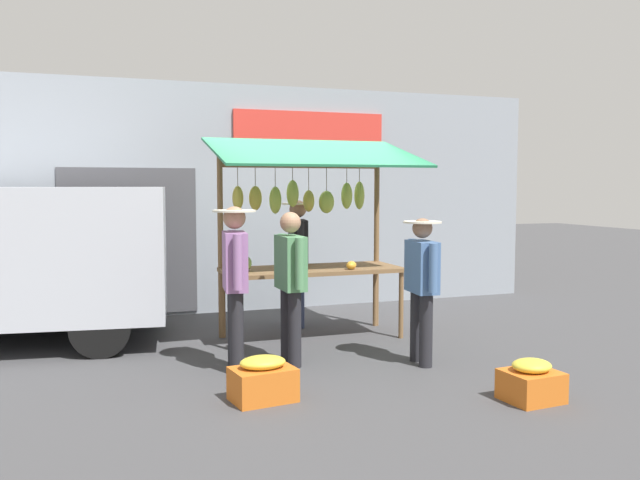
{
  "coord_description": "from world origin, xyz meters",
  "views": [
    {
      "loc": [
        2.7,
        7.83,
        1.9
      ],
      "look_at": [
        0.0,
        0.3,
        1.25
      ],
      "focal_mm": 37.77,
      "sensor_mm": 36.0,
      "label": 1
    }
  ],
  "objects_px": {
    "market_stall": "(309,214)",
    "shopper_with_shopping_bag": "(291,277)",
    "produce_crate_side": "(531,382)",
    "shopper_in_grey_tee": "(235,274)",
    "produce_crate_near": "(263,380)",
    "shopper_in_striped_shirt": "(422,279)",
    "vendor_with_sunhat": "(298,251)"
  },
  "relations": [
    {
      "from": "produce_crate_near",
      "to": "market_stall",
      "type": "bearing_deg",
      "value": -118.1
    },
    {
      "from": "market_stall",
      "to": "shopper_with_shopping_bag",
      "type": "xyz_separation_m",
      "value": [
        0.6,
        1.15,
        -0.61
      ]
    },
    {
      "from": "vendor_with_sunhat",
      "to": "produce_crate_side",
      "type": "bearing_deg",
      "value": 26.28
    },
    {
      "from": "vendor_with_sunhat",
      "to": "shopper_in_grey_tee",
      "type": "bearing_deg",
      "value": -22.23
    },
    {
      "from": "market_stall",
      "to": "shopper_in_grey_tee",
      "type": "height_order",
      "value": "market_stall"
    },
    {
      "from": "vendor_with_sunhat",
      "to": "shopper_in_grey_tee",
      "type": "distance_m",
      "value": 2.29
    },
    {
      "from": "produce_crate_near",
      "to": "shopper_in_striped_shirt",
      "type": "bearing_deg",
      "value": -161.73
    },
    {
      "from": "vendor_with_sunhat",
      "to": "market_stall",
      "type": "bearing_deg",
      "value": 5.66
    },
    {
      "from": "market_stall",
      "to": "produce_crate_side",
      "type": "height_order",
      "value": "market_stall"
    },
    {
      "from": "shopper_in_grey_tee",
      "to": "market_stall",
      "type": "bearing_deg",
      "value": -37.86
    },
    {
      "from": "shopper_in_grey_tee",
      "to": "produce_crate_near",
      "type": "relative_size",
      "value": 2.87
    },
    {
      "from": "shopper_with_shopping_bag",
      "to": "produce_crate_side",
      "type": "distance_m",
      "value": 2.62
    },
    {
      "from": "shopper_with_shopping_bag",
      "to": "produce_crate_side",
      "type": "xyz_separation_m",
      "value": [
        -1.63,
        1.9,
        -0.77
      ]
    },
    {
      "from": "market_stall",
      "to": "shopper_with_shopping_bag",
      "type": "height_order",
      "value": "market_stall"
    },
    {
      "from": "shopper_with_shopping_bag",
      "to": "shopper_in_striped_shirt",
      "type": "xyz_separation_m",
      "value": [
        -1.31,
        0.46,
        -0.03
      ]
    },
    {
      "from": "vendor_with_sunhat",
      "to": "shopper_with_shopping_bag",
      "type": "relative_size",
      "value": 1.05
    },
    {
      "from": "shopper_with_shopping_bag",
      "to": "vendor_with_sunhat",
      "type": "bearing_deg",
      "value": -20.63
    },
    {
      "from": "shopper_with_shopping_bag",
      "to": "shopper_in_grey_tee",
      "type": "relative_size",
      "value": 0.96
    },
    {
      "from": "shopper_with_shopping_bag",
      "to": "shopper_in_grey_tee",
      "type": "distance_m",
      "value": 0.61
    },
    {
      "from": "market_stall",
      "to": "produce_crate_side",
      "type": "bearing_deg",
      "value": 108.67
    },
    {
      "from": "shopper_with_shopping_bag",
      "to": "produce_crate_near",
      "type": "xyz_separation_m",
      "value": [
        0.6,
        1.09,
        -0.75
      ]
    },
    {
      "from": "produce_crate_near",
      "to": "produce_crate_side",
      "type": "xyz_separation_m",
      "value": [
        -2.23,
        0.81,
        -0.01
      ]
    },
    {
      "from": "vendor_with_sunhat",
      "to": "shopper_in_grey_tee",
      "type": "relative_size",
      "value": 1.01
    },
    {
      "from": "market_stall",
      "to": "shopper_with_shopping_bag",
      "type": "relative_size",
      "value": 1.54
    },
    {
      "from": "vendor_with_sunhat",
      "to": "shopper_in_striped_shirt",
      "type": "relative_size",
      "value": 1.09
    },
    {
      "from": "produce_crate_side",
      "to": "shopper_with_shopping_bag",
      "type": "bearing_deg",
      "value": -49.33
    },
    {
      "from": "shopper_in_striped_shirt",
      "to": "produce_crate_side",
      "type": "distance_m",
      "value": 1.65
    },
    {
      "from": "market_stall",
      "to": "shopper_in_striped_shirt",
      "type": "xyz_separation_m",
      "value": [
        -0.71,
        1.61,
        -0.64
      ]
    },
    {
      "from": "vendor_with_sunhat",
      "to": "shopper_in_striped_shirt",
      "type": "height_order",
      "value": "vendor_with_sunhat"
    },
    {
      "from": "vendor_with_sunhat",
      "to": "produce_crate_side",
      "type": "height_order",
      "value": "vendor_with_sunhat"
    },
    {
      "from": "market_stall",
      "to": "shopper_in_grey_tee",
      "type": "xyz_separation_m",
      "value": [
        1.21,
        1.2,
        -0.55
      ]
    },
    {
      "from": "shopper_in_striped_shirt",
      "to": "produce_crate_side",
      "type": "height_order",
      "value": "shopper_in_striped_shirt"
    }
  ]
}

